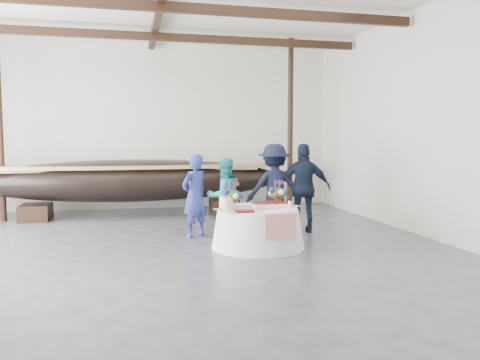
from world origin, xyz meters
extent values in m
cube|color=#3D3D42|center=(0.00, 0.00, 0.00)|extent=(10.00, 12.00, 0.01)
cube|color=silver|center=(0.00, 6.00, 2.25)|extent=(10.00, 0.02, 4.50)
cube|color=silver|center=(0.00, -6.00, 2.25)|extent=(10.00, 0.02, 4.50)
cube|color=silver|center=(5.00, 0.00, 2.25)|extent=(0.02, 12.00, 4.50)
cube|color=black|center=(0.00, 1.50, 4.25)|extent=(9.80, 0.12, 0.18)
cube|color=black|center=(0.00, 4.00, 4.25)|extent=(9.80, 0.12, 0.18)
cylinder|color=black|center=(-3.50, 4.60, 2.25)|extent=(0.14, 0.14, 4.50)
cylinder|color=black|center=(3.50, 4.60, 2.25)|extent=(0.14, 0.14, 4.50)
cube|color=black|center=(-2.80, 4.60, 0.19)|extent=(0.66, 0.85, 0.38)
cube|color=black|center=(1.73, 4.60, 0.19)|extent=(0.66, 0.85, 0.38)
ellipsoid|color=black|center=(-0.54, 4.60, 0.90)|extent=(7.55, 1.51, 1.04)
cube|color=#9E7A4C|center=(-0.54, 4.60, 1.18)|extent=(6.04, 0.99, 0.06)
cone|color=white|center=(1.58, 0.74, 0.34)|extent=(1.63, 1.63, 0.67)
cylinder|color=white|center=(1.58, 0.74, 0.68)|extent=(1.38, 1.38, 0.04)
cube|color=red|center=(1.58, 0.74, 0.71)|extent=(1.61, 1.01, 0.01)
cube|color=white|center=(1.80, 0.80, 0.74)|extent=(0.60, 0.40, 0.07)
cylinder|color=white|center=(1.00, 0.59, 0.81)|extent=(0.18, 0.18, 0.20)
cylinder|color=white|center=(1.04, 1.06, 0.80)|extent=(0.18, 0.18, 0.18)
cube|color=maroon|center=(1.23, 0.32, 0.72)|extent=(0.30, 0.24, 0.03)
cone|color=silver|center=(2.13, 0.62, 0.76)|extent=(0.09, 0.09, 0.12)
imported|color=navy|center=(0.61, 1.86, 0.81)|extent=(0.70, 0.66, 1.62)
imported|color=#22B3AC|center=(1.22, 1.99, 0.77)|extent=(0.85, 0.72, 1.53)
imported|color=black|center=(2.28, 2.04, 0.91)|extent=(1.21, 0.75, 1.81)
imported|color=black|center=(2.85, 1.82, 0.91)|extent=(1.15, 0.71, 1.82)
camera|label=1|loc=(-0.56, -7.12, 1.91)|focal=35.00mm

